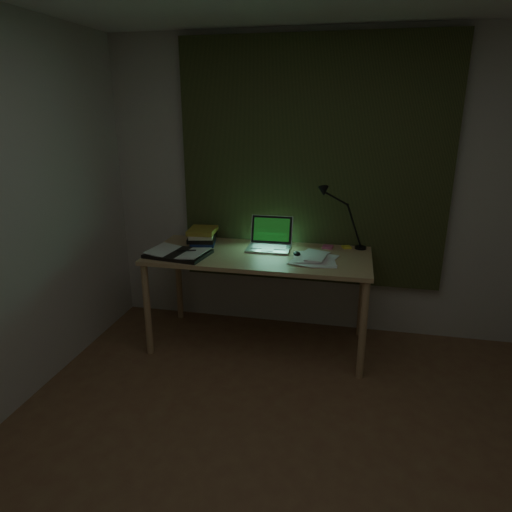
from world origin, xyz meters
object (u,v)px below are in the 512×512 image
Objects in this scene: laptop at (269,235)px; desk_lamp at (363,219)px; open_textbook at (178,253)px; book_stack at (203,236)px; desk at (259,300)px; loose_papers at (310,257)px.

laptop is 0.79× the size of desk_lamp.
desk_lamp reaches higher than laptop.
book_stack reaches higher than open_textbook.
desk is 5.25× the size of loose_papers.
loose_papers is at bearing -25.58° from laptop.
laptop reaches higher than desk.
laptop is at bearing -152.14° from desk_lamp.
laptop is at bearing 32.46° from open_textbook.
desk_lamp is (1.31, 0.14, 0.18)m from book_stack.
book_stack is (0.09, 0.35, 0.05)m from open_textbook.
laptop is at bearing 155.53° from loose_papers.
laptop is 0.85× the size of open_textbook.
book_stack is (-0.53, 0.17, 0.47)m from desk.
desk_lamp is at bearing 12.78° from laptop.
desk_lamp reaches higher than loose_papers.
loose_papers is (0.35, -0.16, -0.12)m from laptop.
desk is at bearing -18.03° from book_stack.
open_textbook is 1.50m from desk_lamp.
laptop is 0.40m from loose_papers.
loose_papers is at bearing -124.43° from desk_lamp.
desk is 0.54m from laptop.
desk_lamp reaches higher than book_stack.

